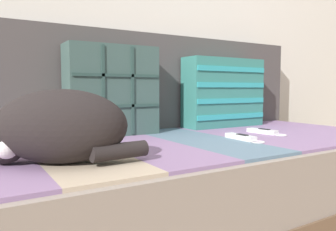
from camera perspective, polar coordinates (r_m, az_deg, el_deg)
couch at (r=1.35m, az=4.17°, el=-12.30°), size 1.81×0.90×0.40m
sofa_backrest at (r=1.62m, az=-3.65°, el=5.85°), size 1.77×0.14×0.45m
throw_pillow_quilted at (r=1.38m, az=-9.72°, el=4.29°), size 0.38×0.14×0.37m
throw_pillow_striped at (r=1.70m, az=9.65°, el=3.93°), size 0.44×0.14×0.35m
sleeping_cat at (r=0.89m, az=-18.92°, el=-2.21°), size 0.39×0.32×0.19m
game_remote_near at (r=1.28m, az=12.74°, el=-3.74°), size 0.05×0.19×0.02m
game_remote_far at (r=1.48m, az=16.32°, el=-2.70°), size 0.06×0.19×0.02m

